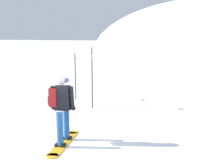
# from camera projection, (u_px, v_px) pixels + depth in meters

# --- Properties ---
(ground_plane) EXTENTS (300.00, 300.00, 0.00)m
(ground_plane) POSITION_uv_depth(u_px,v_px,m) (58.00, 151.00, 6.42)
(ground_plane) COLOR white
(ridge_peak_main) EXTENTS (33.25, 29.92, 15.06)m
(ridge_peak_main) POSITION_uv_depth(u_px,v_px,m) (215.00, 56.00, 37.93)
(ridge_peak_main) COLOR white
(ridge_peak_main) RESTS_ON ground
(snowboarder_main) EXTENTS (0.66, 1.80, 1.71)m
(snowboarder_main) POSITION_uv_depth(u_px,v_px,m) (61.00, 107.00, 6.75)
(snowboarder_main) COLOR orange
(snowboarder_main) RESTS_ON ground
(piste_marker_near) EXTENTS (0.20, 0.20, 2.23)m
(piste_marker_near) POSITION_uv_depth(u_px,v_px,m) (92.00, 74.00, 10.05)
(piste_marker_near) COLOR black
(piste_marker_near) RESTS_ON ground
(piste_marker_far) EXTENTS (0.20, 0.20, 1.96)m
(piste_marker_far) POSITION_uv_depth(u_px,v_px,m) (75.00, 73.00, 11.52)
(piste_marker_far) COLOR black
(piste_marker_far) RESTS_ON ground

